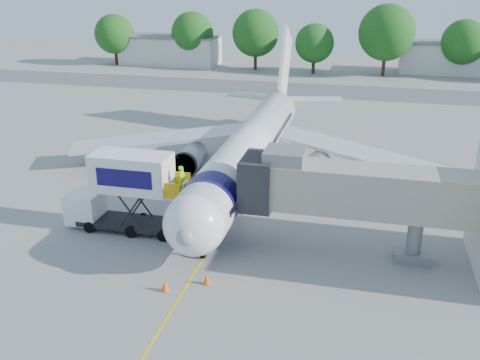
% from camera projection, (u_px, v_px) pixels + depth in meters
% --- Properties ---
extents(ground, '(160.00, 160.00, 0.00)m').
position_uv_depth(ground, '(240.00, 198.00, 41.71)').
color(ground, gray).
rests_on(ground, ground).
extents(guidance_line, '(0.15, 70.00, 0.01)m').
position_uv_depth(guidance_line, '(240.00, 198.00, 41.71)').
color(guidance_line, yellow).
rests_on(guidance_line, ground).
extents(taxiway_strip, '(120.00, 10.00, 0.01)m').
position_uv_depth(taxiway_strip, '(306.00, 90.00, 79.72)').
color(taxiway_strip, '#59595B').
rests_on(taxiway_strip, ground).
extents(aircraft, '(34.17, 37.73, 11.35)m').
position_uv_depth(aircraft, '(251.00, 147.00, 44.37)').
color(aircraft, white).
rests_on(aircraft, ground).
extents(jet_bridge, '(13.90, 3.20, 6.60)m').
position_uv_depth(jet_bridge, '(342.00, 189.00, 32.05)').
color(jet_bridge, '#A29B8B').
rests_on(jet_bridge, ground).
extents(catering_hiloader, '(8.57, 2.44, 5.50)m').
position_uv_depth(catering_hiloader, '(124.00, 192.00, 35.74)').
color(catering_hiloader, black).
rests_on(catering_hiloader, ground).
extents(ground_tug, '(3.96, 2.42, 1.49)m').
position_uv_depth(ground_tug, '(130.00, 307.00, 26.89)').
color(ground_tug, white).
rests_on(ground_tug, ground).
extents(safety_cone_a, '(0.41, 0.41, 0.66)m').
position_uv_depth(safety_cone_a, '(207.00, 279.00, 30.20)').
color(safety_cone_a, '#F8600D').
rests_on(safety_cone_a, ground).
extents(safety_cone_b, '(0.44, 0.44, 0.70)m').
position_uv_depth(safety_cone_b, '(165.00, 286.00, 29.52)').
color(safety_cone_b, '#F8600D').
rests_on(safety_cone_b, ground).
extents(outbuilding_left, '(18.40, 8.40, 5.30)m').
position_uv_depth(outbuilding_left, '(171.00, 50.00, 101.17)').
color(outbuilding_left, silver).
rests_on(outbuilding_left, ground).
extents(outbuilding_right, '(16.40, 7.40, 5.30)m').
position_uv_depth(outbuilding_right, '(448.00, 57.00, 92.05)').
color(outbuilding_right, silver).
rests_on(outbuilding_right, ground).
extents(tree_a, '(7.25, 7.25, 9.24)m').
position_uv_depth(tree_a, '(114.00, 34.00, 99.44)').
color(tree_a, '#382314').
rests_on(tree_a, ground).
extents(tree_b, '(7.69, 7.69, 9.81)m').
position_uv_depth(tree_b, '(192.00, 33.00, 97.69)').
color(tree_b, '#382314').
rests_on(tree_b, ground).
extents(tree_c, '(8.24, 8.24, 10.51)m').
position_uv_depth(tree_c, '(256.00, 33.00, 93.97)').
color(tree_c, '#382314').
rests_on(tree_c, ground).
extents(tree_d, '(6.60, 6.60, 8.41)m').
position_uv_depth(tree_d, '(314.00, 43.00, 90.79)').
color(tree_d, '#382314').
rests_on(tree_d, ground).
extents(tree_e, '(9.19, 9.19, 11.72)m').
position_uv_depth(tree_e, '(387.00, 33.00, 87.79)').
color(tree_e, '#382314').
rests_on(tree_e, ground).
extents(tree_f, '(7.31, 7.31, 9.32)m').
position_uv_depth(tree_f, '(464.00, 42.00, 87.86)').
color(tree_f, '#382314').
rests_on(tree_f, ground).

